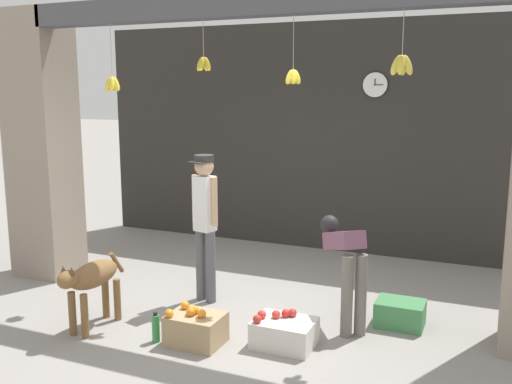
% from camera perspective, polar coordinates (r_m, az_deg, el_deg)
% --- Properties ---
extents(ground_plane, '(60.00, 60.00, 0.00)m').
position_cam_1_polar(ground_plane, '(6.02, -1.55, -12.16)').
color(ground_plane, gray).
extents(shop_back_wall, '(6.89, 0.12, 3.21)m').
position_cam_1_polar(shop_back_wall, '(8.18, 6.55, 5.38)').
color(shop_back_wall, '#2D2B28').
rests_on(shop_back_wall, ground_plane).
extents(shop_pillar_left, '(0.70, 0.60, 3.21)m').
position_cam_1_polar(shop_pillar_left, '(7.44, -20.57, 4.31)').
color(shop_pillar_left, gray).
rests_on(shop_pillar_left, ground_plane).
extents(storefront_awning, '(4.99, 0.27, 0.95)m').
position_cam_1_polar(storefront_awning, '(5.72, -1.18, 18.02)').
color(storefront_awning, '#4C4C51').
extents(dog, '(0.27, 0.90, 0.72)m').
position_cam_1_polar(dog, '(5.74, -16.14, -8.43)').
color(dog, brown).
rests_on(dog, ground_plane).
extents(shopkeeper, '(0.34, 0.28, 1.61)m').
position_cam_1_polar(shopkeeper, '(6.14, -5.13, -2.49)').
color(shopkeeper, '#56565B').
rests_on(shopkeeper, ground_plane).
extents(worker_stooping, '(0.60, 0.69, 1.03)m').
position_cam_1_polar(worker_stooping, '(5.58, 8.94, -6.71)').
color(worker_stooping, '#6B665B').
rests_on(worker_stooping, ground_plane).
extents(fruit_crate_oranges, '(0.49, 0.38, 0.35)m').
position_cam_1_polar(fruit_crate_oranges, '(5.37, -6.06, -13.37)').
color(fruit_crate_oranges, tan).
rests_on(fruit_crate_oranges, ground_plane).
extents(fruit_crate_apples, '(0.54, 0.42, 0.32)m').
position_cam_1_polar(fruit_crate_apples, '(5.32, 2.81, -13.82)').
color(fruit_crate_apples, silver).
rests_on(fruit_crate_apples, ground_plane).
extents(produce_box_green, '(0.46, 0.36, 0.25)m').
position_cam_1_polar(produce_box_green, '(5.89, 14.21, -11.69)').
color(produce_box_green, '#42844C').
rests_on(produce_box_green, ground_plane).
extents(water_bottle, '(0.07, 0.07, 0.28)m').
position_cam_1_polar(water_bottle, '(5.46, -9.99, -13.24)').
color(water_bottle, '#38934C').
rests_on(water_bottle, ground_plane).
extents(wall_clock, '(0.35, 0.03, 0.35)m').
position_cam_1_polar(wall_clock, '(7.89, 11.83, 10.45)').
color(wall_clock, black).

